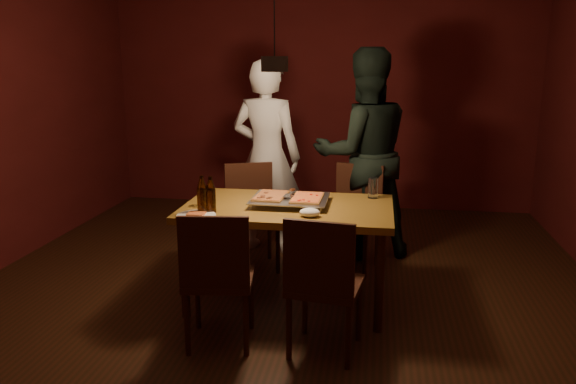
# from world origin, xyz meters

# --- Properties ---
(room_shell) EXTENTS (6.00, 6.00, 6.00)m
(room_shell) POSITION_xyz_m (0.00, 0.00, 1.40)
(room_shell) COLOR #34180E
(room_shell) RESTS_ON ground
(dining_table) EXTENTS (1.50, 0.90, 0.75)m
(dining_table) POSITION_xyz_m (0.07, 0.12, 0.68)
(dining_table) COLOR olive
(dining_table) RESTS_ON floor
(chair_far_left) EXTENTS (0.55, 0.55, 0.49)m
(chair_far_left) POSITION_xyz_m (-0.37, 0.85, 0.54)
(chair_far_left) COLOR #38190F
(chair_far_left) RESTS_ON floor
(chair_far_right) EXTENTS (0.52, 0.52, 0.49)m
(chair_far_right) POSITION_xyz_m (0.52, 0.96, 0.54)
(chair_far_right) COLOR #38190F
(chair_far_right) RESTS_ON floor
(chair_near_left) EXTENTS (0.47, 0.47, 0.49)m
(chair_near_left) POSITION_xyz_m (-0.25, -0.63, 0.54)
(chair_near_left) COLOR #38190F
(chair_near_left) RESTS_ON floor
(chair_near_right) EXTENTS (0.47, 0.47, 0.49)m
(chair_near_right) POSITION_xyz_m (0.40, -0.63, 0.54)
(chair_near_right) COLOR #38190F
(chair_near_right) RESTS_ON floor
(pizza_tray) EXTENTS (0.55, 0.45, 0.05)m
(pizza_tray) POSITION_xyz_m (0.08, 0.16, 0.77)
(pizza_tray) COLOR silver
(pizza_tray) RESTS_ON dining_table
(pizza_meat) EXTENTS (0.23, 0.35, 0.02)m
(pizza_meat) POSITION_xyz_m (-0.07, 0.17, 0.81)
(pizza_meat) COLOR maroon
(pizza_meat) RESTS_ON pizza_tray
(pizza_cheese) EXTENTS (0.22, 0.34, 0.02)m
(pizza_cheese) POSITION_xyz_m (0.21, 0.15, 0.81)
(pizza_cheese) COLOR gold
(pizza_cheese) RESTS_ON pizza_tray
(spatula) EXTENTS (0.11, 0.25, 0.04)m
(spatula) POSITION_xyz_m (0.07, 0.17, 0.81)
(spatula) COLOR silver
(spatula) RESTS_ON pizza_tray
(beer_bottle_a) EXTENTS (0.07, 0.07, 0.27)m
(beer_bottle_a) POSITION_xyz_m (-0.47, -0.19, 0.88)
(beer_bottle_a) COLOR black
(beer_bottle_a) RESTS_ON dining_table
(beer_bottle_b) EXTENTS (0.07, 0.07, 0.26)m
(beer_bottle_b) POSITION_xyz_m (-0.42, -0.16, 0.88)
(beer_bottle_b) COLOR black
(beer_bottle_b) RESTS_ON dining_table
(water_glass_left) EXTENTS (0.07, 0.07, 0.11)m
(water_glass_left) POSITION_xyz_m (-0.53, -0.00, 0.81)
(water_glass_left) COLOR silver
(water_glass_left) RESTS_ON dining_table
(water_glass_right) EXTENTS (0.08, 0.08, 0.16)m
(water_glass_right) POSITION_xyz_m (0.67, 0.44, 0.83)
(water_glass_right) COLOR silver
(water_glass_right) RESTS_ON dining_table
(plate_slice) EXTENTS (0.26, 0.26, 0.03)m
(plate_slice) POSITION_xyz_m (-0.49, -0.28, 0.76)
(plate_slice) COLOR white
(plate_slice) RESTS_ON dining_table
(napkin) EXTENTS (0.14, 0.11, 0.06)m
(napkin) POSITION_xyz_m (0.26, -0.15, 0.78)
(napkin) COLOR white
(napkin) RESTS_ON dining_table
(diner_white) EXTENTS (0.71, 0.53, 1.79)m
(diner_white) POSITION_xyz_m (-0.32, 1.29, 0.89)
(diner_white) COLOR silver
(diner_white) RESTS_ON floor
(diner_dark) EXTENTS (1.09, 0.96, 1.88)m
(diner_dark) POSITION_xyz_m (0.57, 1.30, 0.94)
(diner_dark) COLOR black
(diner_dark) RESTS_ON floor
(pendant_lamp) EXTENTS (0.18, 0.18, 1.10)m
(pendant_lamp) POSITION_xyz_m (0.00, 0.00, 1.76)
(pendant_lamp) COLOR black
(pendant_lamp) RESTS_ON ceiling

